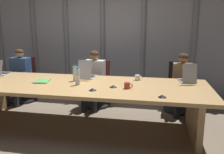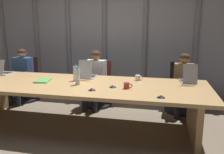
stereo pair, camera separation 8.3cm
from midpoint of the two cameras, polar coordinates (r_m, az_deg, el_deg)
name	(u,v)px [view 1 (the left image)]	position (r m, az deg, el deg)	size (l,w,h in m)	color
ground_plane	(79,126)	(3.95, -8.60, -11.81)	(13.47, 13.47, 0.00)	#7F705B
conference_table	(78,92)	(3.75, -8.89, -3.61)	(4.05, 1.35, 0.72)	tan
curtain_backdrop	(106,38)	(5.63, -1.82, 9.59)	(6.73, 0.17, 2.68)	#9999A0
laptop_left_end	(1,72)	(4.79, -26.08, 1.09)	(0.27, 0.45, 0.29)	#BCBCC1
laptop_left_mid	(87,75)	(4.06, -6.66, 0.56)	(0.24, 0.42, 0.34)	#BCBCC1
laptop_center	(187,79)	(3.90, 17.40, -0.42)	(0.26, 0.42, 0.33)	#A8ADB7
office_chair_left_end	(24,85)	(5.51, -21.24, -1.79)	(0.60, 0.60, 0.94)	#511E19
office_chair_left_mid	(97,89)	(4.84, -4.24, -2.93)	(0.60, 0.60, 0.91)	#511E19
office_chair_center	(179,93)	(4.69, 15.73, -3.78)	(0.60, 0.60, 0.93)	black
person_left_end	(19,73)	(5.32, -22.33, 0.88)	(0.42, 0.56, 1.14)	#335184
person_left_mid	(93,76)	(4.63, -5.07, 0.21)	(0.43, 0.56, 1.14)	silver
person_center	(183,80)	(4.47, 16.41, -0.82)	(0.36, 0.55, 1.12)	olive
water_bottle_primary	(75,74)	(3.89, -9.61, 0.81)	(0.08, 0.08, 0.26)	silver
water_bottle_secondary	(78,77)	(3.61, -9.08, 0.01)	(0.07, 0.07, 0.27)	silver
coffee_mug_near	(138,78)	(3.91, 5.70, -0.15)	(0.13, 0.08, 0.09)	white
coffee_mug_far	(127,85)	(3.38, 3.06, -2.09)	(0.13, 0.08, 0.09)	#B2332D
conference_mic_left_side	(162,96)	(3.02, 11.43, -4.61)	(0.11, 0.11, 0.04)	black
conference_mic_middle	(93,89)	(3.28, -5.51, -3.04)	(0.11, 0.11, 0.04)	black
conference_mic_right_side	(113,86)	(3.44, -0.42, -2.29)	(0.11, 0.11, 0.04)	black
spiral_notepad	(42,81)	(3.97, -17.31, -0.99)	(0.28, 0.34, 0.03)	#4CB74C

